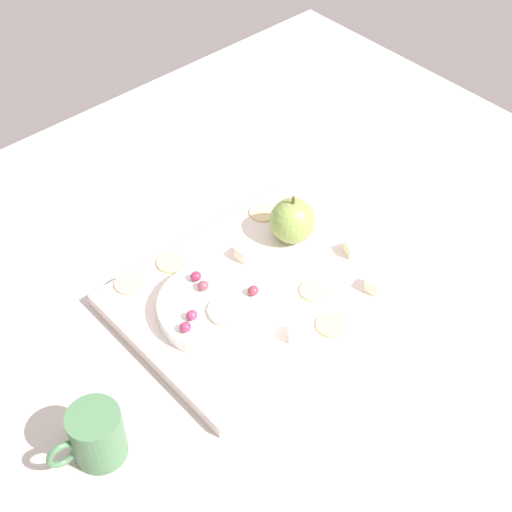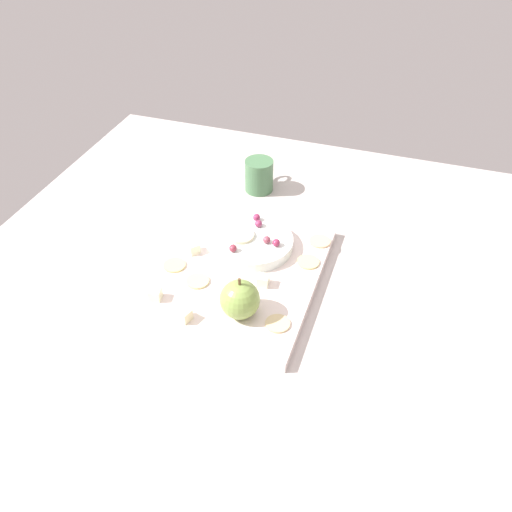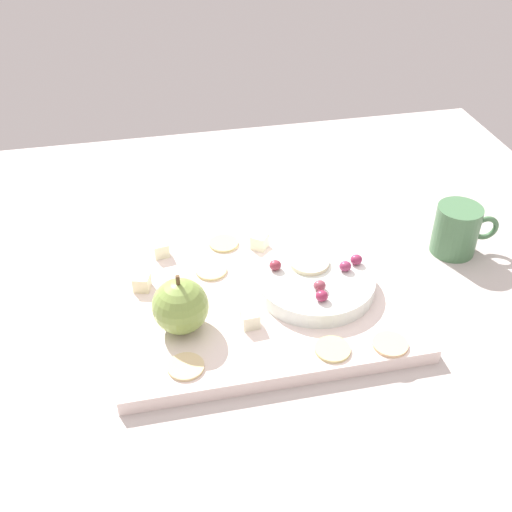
{
  "view_description": "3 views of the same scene",
  "coord_description": "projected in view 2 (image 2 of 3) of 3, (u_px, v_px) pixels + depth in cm",
  "views": [
    {
      "loc": [
        53.28,
        55.47,
        86.81
      ],
      "look_at": [
        2.06,
        -2.0,
        8.87
      ],
      "focal_mm": 53.94,
      "sensor_mm": 36.0,
      "label": 1
    },
    {
      "loc": [
        -69.55,
        -27.38,
        75.06
      ],
      "look_at": [
        5.94,
        -2.05,
        9.24
      ],
      "focal_mm": 39.1,
      "sensor_mm": 36.0,
      "label": 2
    },
    {
      "loc": [
        -9.15,
        -60.03,
        59.19
      ],
      "look_at": [
        4.25,
        2.62,
        11.25
      ],
      "focal_mm": 43.6,
      "sensor_mm": 36.0,
      "label": 3
    }
  ],
  "objects": [
    {
      "name": "cracker_2",
      "position": [
        174.0,
        265.0,
        1.06
      ],
      "size": [
        4.26,
        4.26,
        0.4
      ],
      "primitive_type": "cylinder",
      "color": "#D7C682",
      "rests_on": "platter"
    },
    {
      "name": "platter",
      "position": [
        240.0,
        275.0,
        1.05
      ],
      "size": [
        37.84,
        29.0,
        2.0
      ],
      "primitive_type": "cube",
      "color": "silver",
      "rests_on": "table"
    },
    {
      "name": "cracker_0",
      "position": [
        308.0,
        262.0,
        1.06
      ],
      "size": [
        4.26,
        4.26,
        0.4
      ],
      "primitive_type": "cylinder",
      "color": "#D7C682",
      "rests_on": "platter"
    },
    {
      "name": "cracker_1",
      "position": [
        198.0,
        281.0,
        1.02
      ],
      "size": [
        4.26,
        4.26,
        0.4
      ],
      "primitive_type": "cylinder",
      "color": "#DBC588",
      "rests_on": "platter"
    },
    {
      "name": "cracker_4",
      "position": [
        320.0,
        241.0,
        1.11
      ],
      "size": [
        4.26,
        4.26,
        0.4
      ],
      "primitive_type": "cylinder",
      "color": "#DDB585",
      "rests_on": "platter"
    },
    {
      "name": "grape_1",
      "position": [
        259.0,
        224.0,
        1.11
      ],
      "size": [
        1.62,
        1.46,
        1.39
      ],
      "primitive_type": "ellipsoid",
      "color": "#923158",
      "rests_on": "serving_dish"
    },
    {
      "name": "table",
      "position": [
        236.0,
        302.0,
        1.04
      ],
      "size": [
        122.12,
        109.56,
        4.26
      ],
      "primitive_type": "cube",
      "color": "#B5ABA7",
      "rests_on": "ground"
    },
    {
      "name": "grape_0",
      "position": [
        257.0,
        217.0,
        1.13
      ],
      "size": [
        1.62,
        1.46,
        1.42
      ],
      "primitive_type": "ellipsoid",
      "color": "#962D53",
      "rests_on": "serving_dish"
    },
    {
      "name": "cheese_cube_0",
      "position": [
        155.0,
        294.0,
        0.98
      ],
      "size": [
        2.4,
        2.4,
        2.09
      ],
      "primitive_type": "cube",
      "rotation": [
        0.0,
        0.0,
        0.16
      ],
      "color": "#F7F4CC",
      "rests_on": "platter"
    },
    {
      "name": "cheese_cube_1",
      "position": [
        263.0,
        281.0,
        1.01
      ],
      "size": [
        2.23,
        2.23,
        2.09
      ],
      "primitive_type": "cube",
      "rotation": [
        0.0,
        0.0,
        0.07
      ],
      "color": "white",
      "rests_on": "platter"
    },
    {
      "name": "cracker_3",
      "position": [
        278.0,
        324.0,
        0.94
      ],
      "size": [
        4.26,
        4.26,
        0.4
      ],
      "primitive_type": "cylinder",
      "color": "#D7BE89",
      "rests_on": "platter"
    },
    {
      "name": "apple_slice_0",
      "position": [
        241.0,
        235.0,
        1.09
      ],
      "size": [
        5.32,
        5.32,
        0.6
      ],
      "primitive_type": "cylinder",
      "color": "beige",
      "rests_on": "serving_dish"
    },
    {
      "name": "cup",
      "position": [
        259.0,
        175.0,
        1.28
      ],
      "size": [
        9.72,
        6.51,
        7.54
      ],
      "color": "#46734B",
      "rests_on": "table"
    },
    {
      "name": "serving_dish",
      "position": [
        253.0,
        243.0,
        1.09
      ],
      "size": [
        15.77,
        15.77,
        2.16
      ],
      "primitive_type": "cylinder",
      "color": "white",
      "rests_on": "platter"
    },
    {
      "name": "apple_stem",
      "position": [
        239.0,
        282.0,
        0.91
      ],
      "size": [
        0.5,
        0.5,
        1.2
      ],
      "primitive_type": "cylinder",
      "color": "brown",
      "rests_on": "apple_whole"
    },
    {
      "name": "cheese_cube_2",
      "position": [
        184.0,
        315.0,
        0.94
      ],
      "size": [
        2.61,
        2.61,
        2.09
      ],
      "primitive_type": "cube",
      "rotation": [
        0.0,
        0.0,
        1.27
      ],
      "color": "#F9EABD",
      "rests_on": "platter"
    },
    {
      "name": "apple_whole",
      "position": [
        240.0,
        299.0,
        0.94
      ],
      "size": [
        6.89,
        6.89,
        6.89
      ],
      "primitive_type": "sphere",
      "color": "#7E9C48",
      "rests_on": "platter"
    },
    {
      "name": "grape_4",
      "position": [
        276.0,
        243.0,
        1.07
      ],
      "size": [
        1.62,
        1.46,
        1.42
      ],
      "primitive_type": "ellipsoid",
      "color": "#95294A",
      "rests_on": "serving_dish"
    },
    {
      "name": "grape_2",
      "position": [
        233.0,
        248.0,
        1.05
      ],
      "size": [
        1.62,
        1.46,
        1.4
      ],
      "primitive_type": "ellipsoid",
      "color": "#933142",
      "rests_on": "serving_dish"
    },
    {
      "name": "cheese_cube_3",
      "position": [
        193.0,
        248.0,
        1.08
      ],
      "size": [
        2.92,
        2.92,
        2.09
      ],
      "primitive_type": "cube",
      "rotation": [
        0.0,
        0.0,
        0.92
      ],
      "color": "#F4EFC8",
      "rests_on": "platter"
    },
    {
      "name": "grape_3",
      "position": [
        267.0,
        240.0,
        1.07
      ],
      "size": [
        1.62,
        1.46,
        1.37
      ],
      "primitive_type": "ellipsoid",
      "color": "#8E3F4F",
      "rests_on": "serving_dish"
    }
  ]
}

